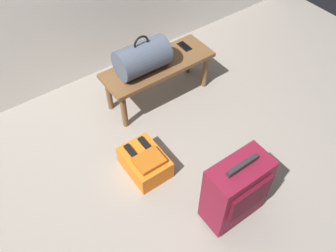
{
  "coord_description": "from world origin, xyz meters",
  "views": [
    {
      "loc": [
        -0.52,
        -1.08,
        2.3
      ],
      "look_at": [
        0.51,
        0.36,
        0.25
      ],
      "focal_mm": 37.26,
      "sensor_mm": 36.0,
      "label": 1
    }
  ],
  "objects_px": {
    "duffel_bag_slate": "(142,58)",
    "cell_phone": "(185,46)",
    "suitcase_upright_burgundy": "(236,190)",
    "bench": "(158,69)",
    "backpack_orange": "(145,162)"
  },
  "relations": [
    {
      "from": "duffel_bag_slate",
      "to": "cell_phone",
      "type": "relative_size",
      "value": 3.06
    },
    {
      "from": "suitcase_upright_burgundy",
      "to": "duffel_bag_slate",
      "type": "bearing_deg",
      "value": 84.72
    },
    {
      "from": "bench",
      "to": "suitcase_upright_burgundy",
      "type": "xyz_separation_m",
      "value": [
        -0.27,
        -1.29,
        -0.01
      ]
    },
    {
      "from": "bench",
      "to": "duffel_bag_slate",
      "type": "xyz_separation_m",
      "value": [
        -0.15,
        -0.0,
        0.19
      ]
    },
    {
      "from": "cell_phone",
      "to": "suitcase_upright_burgundy",
      "type": "xyz_separation_m",
      "value": [
        -0.6,
        -1.34,
        -0.08
      ]
    },
    {
      "from": "backpack_orange",
      "to": "suitcase_upright_burgundy",
      "type": "bearing_deg",
      "value": -67.05
    },
    {
      "from": "duffel_bag_slate",
      "to": "cell_phone",
      "type": "distance_m",
      "value": 0.5
    },
    {
      "from": "suitcase_upright_burgundy",
      "to": "backpack_orange",
      "type": "bearing_deg",
      "value": 112.95
    },
    {
      "from": "cell_phone",
      "to": "backpack_orange",
      "type": "relative_size",
      "value": 0.38
    },
    {
      "from": "duffel_bag_slate",
      "to": "backpack_orange",
      "type": "xyz_separation_m",
      "value": [
        -0.4,
        -0.62,
        -0.43
      ]
    },
    {
      "from": "duffel_bag_slate",
      "to": "suitcase_upright_burgundy",
      "type": "bearing_deg",
      "value": -95.28
    },
    {
      "from": "bench",
      "to": "cell_phone",
      "type": "relative_size",
      "value": 6.94
    },
    {
      "from": "duffel_bag_slate",
      "to": "bench",
      "type": "bearing_deg",
      "value": 0.0
    },
    {
      "from": "cell_phone",
      "to": "suitcase_upright_burgundy",
      "type": "relative_size",
      "value": 0.23
    },
    {
      "from": "suitcase_upright_burgundy",
      "to": "backpack_orange",
      "type": "relative_size",
      "value": 1.62
    }
  ]
}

